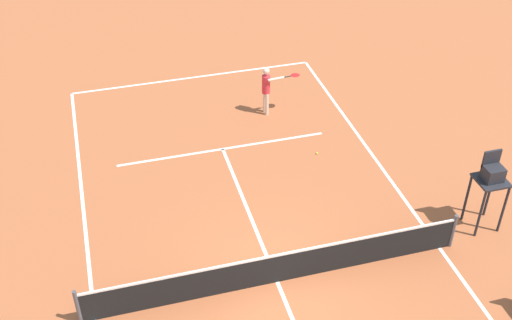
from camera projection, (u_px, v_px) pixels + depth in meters
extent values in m
plane|color=#AD5933|center=(277.00, 282.00, 16.42)|extent=(60.00, 60.00, 0.00)
cube|color=white|center=(193.00, 77.00, 24.89)|extent=(9.08, 0.10, 0.01)
cube|color=white|center=(439.00, 248.00, 17.40)|extent=(0.10, 21.84, 0.01)
cube|color=white|center=(94.00, 320.00, 15.44)|extent=(0.10, 21.84, 0.01)
cube|color=white|center=(223.00, 149.00, 21.08)|extent=(6.81, 0.10, 0.01)
cube|color=white|center=(277.00, 282.00, 16.42)|extent=(0.10, 12.01, 0.01)
cylinder|color=#4C4C51|center=(453.00, 231.00, 17.15)|extent=(0.10, 0.10, 1.07)
cylinder|color=#4C4C51|center=(78.00, 307.00, 15.06)|extent=(0.10, 0.10, 1.07)
cube|color=black|center=(277.00, 269.00, 16.15)|extent=(9.68, 0.03, 0.91)
cube|color=white|center=(278.00, 255.00, 15.87)|extent=(9.68, 0.04, 0.06)
cylinder|color=beige|center=(265.00, 102.00, 22.66)|extent=(0.12, 0.12, 0.83)
cylinder|color=beige|center=(267.00, 104.00, 22.51)|extent=(0.12, 0.12, 0.83)
cylinder|color=red|center=(266.00, 84.00, 22.15)|extent=(0.28, 0.28, 0.65)
sphere|color=beige|center=(266.00, 71.00, 21.85)|extent=(0.23, 0.23, 0.23)
cylinder|color=beige|center=(264.00, 81.00, 22.27)|extent=(0.09, 0.09, 0.58)
cylinder|color=beige|center=(276.00, 79.00, 21.95)|extent=(0.58, 0.15, 0.09)
cylinder|color=black|center=(287.00, 77.00, 22.07)|extent=(0.26, 0.06, 0.04)
ellipsoid|color=red|center=(295.00, 75.00, 22.15)|extent=(0.35, 0.31, 0.04)
sphere|color=#CCE033|center=(317.00, 153.00, 20.83)|extent=(0.07, 0.07, 0.07)
cylinder|color=#232328|center=(503.00, 209.00, 17.48)|extent=(0.07, 0.07, 1.55)
cylinder|color=#232328|center=(480.00, 214.00, 17.33)|extent=(0.07, 0.07, 1.55)
cylinder|color=#232328|center=(489.00, 194.00, 18.02)|extent=(0.07, 0.07, 1.55)
cylinder|color=#232328|center=(467.00, 198.00, 17.87)|extent=(0.07, 0.07, 1.55)
cube|color=#232328|center=(491.00, 180.00, 17.20)|extent=(0.80, 0.80, 0.06)
cube|color=#232328|center=(493.00, 173.00, 17.06)|extent=(0.50, 0.44, 0.40)
cube|color=#232328|center=(492.00, 158.00, 17.01)|extent=(0.50, 0.06, 0.50)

